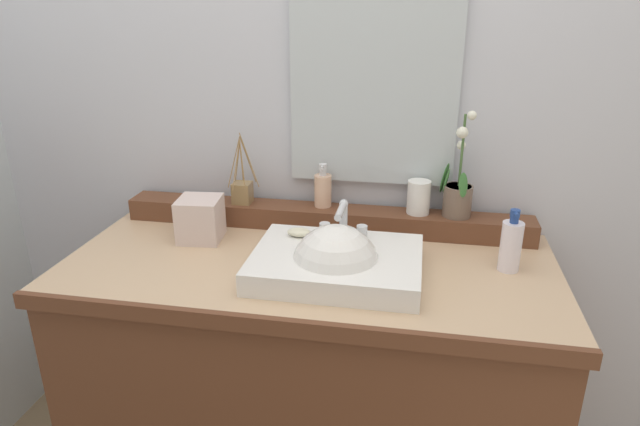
{
  "coord_description": "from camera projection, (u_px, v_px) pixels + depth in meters",
  "views": [
    {
      "loc": [
        0.3,
        -1.43,
        1.58
      ],
      "look_at": [
        0.04,
        -0.02,
        1.02
      ],
      "focal_mm": 31.09,
      "sensor_mm": 36.0,
      "label": 1
    }
  ],
  "objects": [
    {
      "name": "mirror",
      "position": [
        373.0,
        92.0,
        1.72
      ],
      "size": [
        0.53,
        0.02,
        0.59
      ],
      "primitive_type": "cube",
      "color": "silver"
    },
    {
      "name": "vanity_cabinet",
      "position": [
        310.0,
        382.0,
        1.77
      ],
      "size": [
        1.43,
        0.66,
        0.87
      ],
      "color": "brown",
      "rests_on": "ground"
    },
    {
      "name": "tissue_box",
      "position": [
        200.0,
        219.0,
        1.74
      ],
      "size": [
        0.14,
        0.14,
        0.14
      ],
      "primitive_type": "cube",
      "rotation": [
        0.0,
        0.0,
        0.1
      ],
      "color": "beige",
      "rests_on": "vanity_cabinet"
    },
    {
      "name": "reed_diffuser",
      "position": [
        242.0,
        191.0,
        1.86
      ],
      "size": [
        0.1,
        0.11,
        0.24
      ],
      "color": "olive",
      "rests_on": "back_ledge"
    },
    {
      "name": "tumbler_cup",
      "position": [
        419.0,
        197.0,
        1.76
      ],
      "size": [
        0.07,
        0.07,
        0.11
      ],
      "primitive_type": "cylinder",
      "color": "white",
      "rests_on": "back_ledge"
    },
    {
      "name": "potted_plant",
      "position": [
        458.0,
        193.0,
        1.73
      ],
      "size": [
        0.11,
        0.1,
        0.34
      ],
      "color": "brown",
      "rests_on": "back_ledge"
    },
    {
      "name": "soap_dispenser",
      "position": [
        323.0,
        189.0,
        1.82
      ],
      "size": [
        0.06,
        0.06,
        0.14
      ],
      "color": "beige",
      "rests_on": "back_ledge"
    },
    {
      "name": "soap_bar",
      "position": [
        299.0,
        232.0,
        1.62
      ],
      "size": [
        0.07,
        0.04,
        0.02
      ],
      "primitive_type": "ellipsoid",
      "color": "beige",
      "rests_on": "sink_basin"
    },
    {
      "name": "lotion_bottle",
      "position": [
        511.0,
        245.0,
        1.54
      ],
      "size": [
        0.06,
        0.06,
        0.18
      ],
      "color": "white",
      "rests_on": "vanity_cabinet"
    },
    {
      "name": "wall_back",
      "position": [
        334.0,
        82.0,
        1.85
      ],
      "size": [
        3.23,
        0.2,
        2.64
      ],
      "primitive_type": "cube",
      "color": "silver",
      "rests_on": "ground"
    },
    {
      "name": "sink_basin",
      "position": [
        336.0,
        266.0,
        1.52
      ],
      "size": [
        0.46,
        0.35,
        0.27
      ],
      "color": "white",
      "rests_on": "vanity_cabinet"
    },
    {
      "name": "back_ledge",
      "position": [
        324.0,
        218.0,
        1.84
      ],
      "size": [
        1.35,
        0.11,
        0.07
      ],
      "primitive_type": "cube",
      "color": "brown",
      "rests_on": "vanity_cabinet"
    }
  ]
}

